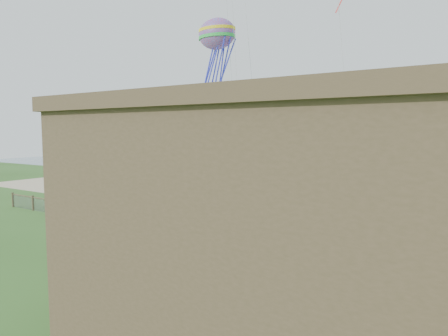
{
  "coord_description": "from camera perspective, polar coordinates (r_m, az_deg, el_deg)",
  "views": [
    {
      "loc": [
        15.71,
        -12.48,
        6.46
      ],
      "look_at": [
        2.37,
        8.0,
        4.22
      ],
      "focal_mm": 32.0,
      "sensor_mm": 36.0,
      "label": 1
    }
  ],
  "objects": [
    {
      "name": "ocean",
      "position": [
        80.3,
        21.67,
        0.25
      ],
      "size": [
        160.0,
        68.0,
        0.02
      ],
      "primitive_type": "cube",
      "color": "slate",
      "rests_on": "ground"
    },
    {
      "name": "octopus_kite",
      "position": [
        36.43,
        -1.03,
        15.75
      ],
      "size": [
        3.84,
        2.95,
        7.28
      ],
      "primitive_type": null,
      "rotation": [
        0.0,
        0.0,
        -0.13
      ],
      "color": "red"
    },
    {
      "name": "chainlink_fence",
      "position": [
        24.97,
        -7.17,
        -8.5
      ],
      "size": [
        36.2,
        0.2,
        1.25
      ],
      "primitive_type": null,
      "color": "#4E3F2C",
      "rests_on": "ground"
    },
    {
      "name": "motel",
      "position": [
        12.16,
        19.43,
        -9.16
      ],
      "size": [
        15.0,
        10.0,
        7.0
      ],
      "primitive_type": "cube",
      "color": "#4E3F2A",
      "rests_on": "ground"
    },
    {
      "name": "motel_deck",
      "position": [
        18.75,
        23.61,
        -14.56
      ],
      "size": [
        15.0,
        2.0,
        0.5
      ],
      "primitive_type": "cube",
      "color": "brown",
      "rests_on": "ground"
    },
    {
      "name": "picnic_table",
      "position": [
        19.09,
        -5.21,
        -13.39
      ],
      "size": [
        2.12,
        1.88,
        0.74
      ],
      "primitive_type": null,
      "rotation": [
        0.0,
        0.0,
        0.37
      ],
      "color": "brown",
      "rests_on": "ground"
    },
    {
      "name": "ground",
      "position": [
        21.08,
        -18.01,
        -12.88
      ],
      "size": [
        160.0,
        160.0,
        0.0
      ],
      "primitive_type": "plane",
      "color": "#2C511B",
      "rests_on": "ground"
    },
    {
      "name": "sand_beach",
      "position": [
        38.44,
        8.48,
        -4.49
      ],
      "size": [
        72.0,
        20.0,
        0.02
      ],
      "primitive_type": "cube",
      "color": "tan",
      "rests_on": "ground"
    }
  ]
}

